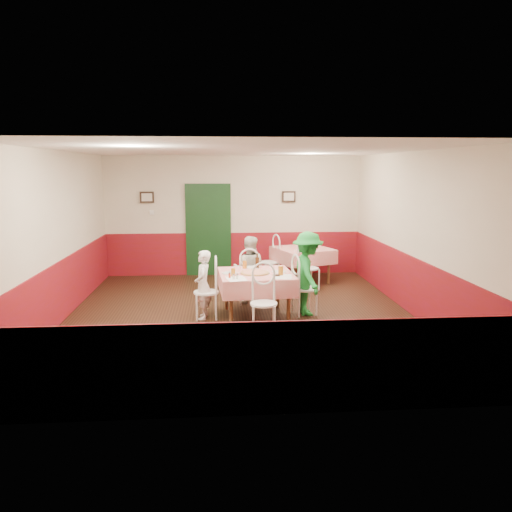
{
  "coord_description": "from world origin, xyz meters",
  "views": [
    {
      "loc": [
        -0.37,
        -8.26,
        2.51
      ],
      "look_at": [
        0.26,
        -0.0,
        1.05
      ],
      "focal_mm": 35.0,
      "sensor_mm": 36.0,
      "label": 1
    }
  ],
  "objects": [
    {
      "name": "right_wall",
      "position": [
        3.0,
        0.0,
        1.4
      ],
      "size": [
        0.1,
        7.0,
        2.8
      ],
      "primitive_type": "cube",
      "color": "beige",
      "rests_on": "ground"
    },
    {
      "name": "chair_near",
      "position": [
        0.32,
        -0.85,
        0.45
      ],
      "size": [
        0.44,
        0.44,
        0.9
      ],
      "primitive_type": null,
      "rotation": [
        0.0,
        0.0,
        -0.06
      ],
      "color": "white",
      "rests_on": "ground"
    },
    {
      "name": "diner_far",
      "position": [
        0.2,
        0.89,
        0.63
      ],
      "size": [
        0.69,
        0.58,
        1.27
      ],
      "primitive_type": "imported",
      "rotation": [
        0.0,
        0.0,
        2.97
      ],
      "color": "gray",
      "rests_on": "ground"
    },
    {
      "name": "main_table",
      "position": [
        0.26,
        -0.0,
        0.38
      ],
      "size": [
        1.3,
        1.3,
        0.77
      ],
      "primitive_type": "cube",
      "rotation": [
        0.0,
        0.0,
        0.07
      ],
      "color": "red",
      "rests_on": "ground"
    },
    {
      "name": "chair_right",
      "position": [
        1.11,
        0.05,
        0.45
      ],
      "size": [
        0.5,
        0.5,
        0.9
      ],
      "primitive_type": null,
      "rotation": [
        0.0,
        0.0,
        1.79
      ],
      "color": "white",
      "rests_on": "ground"
    },
    {
      "name": "menu_left",
      "position": [
        -0.09,
        -0.45,
        0.76
      ],
      "size": [
        0.38,
        0.45,
        0.0
      ],
      "primitive_type": "cube",
      "rotation": [
        0.0,
        0.0,
        0.21
      ],
      "color": "white",
      "rests_on": "main_table"
    },
    {
      "name": "chair_second_a",
      "position": [
        0.75,
        2.57,
        0.45
      ],
      "size": [
        0.54,
        0.54,
        0.9
      ],
      "primitive_type": null,
      "rotation": [
        0.0,
        0.0,
        -1.23
      ],
      "color": "white",
      "rests_on": "ground"
    },
    {
      "name": "plate_left",
      "position": [
        -0.19,
        -0.04,
        0.77
      ],
      "size": [
        0.27,
        0.27,
        0.01
      ],
      "primitive_type": "cylinder",
      "rotation": [
        0.0,
        0.0,
        0.07
      ],
      "color": "white",
      "rests_on": "main_table"
    },
    {
      "name": "wainscot_front",
      "position": [
        0.0,
        -3.48,
        0.5
      ],
      "size": [
        6.0,
        0.03,
        1.0
      ],
      "primitive_type": "cube",
      "color": "maroon",
      "rests_on": "ground"
    },
    {
      "name": "glass_c",
      "position": [
        0.09,
        0.39,
        0.83
      ],
      "size": [
        0.08,
        0.08,
        0.14
      ],
      "primitive_type": "cylinder",
      "rotation": [
        0.0,
        0.0,
        0.07
      ],
      "color": "#BF7219",
      "rests_on": "main_table"
    },
    {
      "name": "pizza",
      "position": [
        0.23,
        -0.07,
        0.78
      ],
      "size": [
        0.51,
        0.51,
        0.03
      ],
      "primitive_type": "cylinder",
      "rotation": [
        0.0,
        0.0,
        0.07
      ],
      "color": "#B74723",
      "rests_on": "main_table"
    },
    {
      "name": "wainscot_left",
      "position": [
        -2.98,
        0.0,
        0.5
      ],
      "size": [
        0.03,
        7.0,
        1.0
      ],
      "primitive_type": "cube",
      "color": "maroon",
      "rests_on": "ground"
    },
    {
      "name": "glass_b",
      "position": [
        0.66,
        -0.22,
        0.84
      ],
      "size": [
        0.09,
        0.09,
        0.15
      ],
      "primitive_type": "cylinder",
      "rotation": [
        0.0,
        0.0,
        0.07
      ],
      "color": "#BF7219",
      "rests_on": "main_table"
    },
    {
      "name": "second_table",
      "position": [
        1.5,
        2.57,
        0.38
      ],
      "size": [
        1.43,
        1.43,
        0.77
      ],
      "primitive_type": "cube",
      "rotation": [
        0.0,
        0.0,
        0.34
      ],
      "color": "red",
      "rests_on": "ground"
    },
    {
      "name": "floor",
      "position": [
        0.0,
        0.0,
        0.0
      ],
      "size": [
        7.0,
        7.0,
        0.0
      ],
      "primitive_type": "plane",
      "color": "black",
      "rests_on": "ground"
    },
    {
      "name": "wainscot_back",
      "position": [
        0.0,
        3.48,
        0.5
      ],
      "size": [
        6.0,
        0.03,
        1.0
      ],
      "primitive_type": "cube",
      "color": "maroon",
      "rests_on": "ground"
    },
    {
      "name": "plate_far",
      "position": [
        0.23,
        0.44,
        0.77
      ],
      "size": [
        0.27,
        0.27,
        0.01
      ],
      "primitive_type": "cylinder",
      "rotation": [
        0.0,
        0.0,
        0.07
      ],
      "color": "white",
      "rests_on": "main_table"
    },
    {
      "name": "chair_far",
      "position": [
        0.2,
        0.84,
        0.45
      ],
      "size": [
        0.45,
        0.45,
        0.9
      ],
      "primitive_type": null,
      "rotation": [
        0.0,
        0.0,
        3.07
      ],
      "color": "white",
      "rests_on": "ground"
    },
    {
      "name": "menu_right",
      "position": [
        0.67,
        -0.34,
        0.76
      ],
      "size": [
        0.35,
        0.44,
        0.0
      ],
      "primitive_type": "cube",
      "rotation": [
        0.0,
        0.0,
        -0.14
      ],
      "color": "white",
      "rests_on": "main_table"
    },
    {
      "name": "door",
      "position": [
        -0.6,
        3.45,
        1.05
      ],
      "size": [
        0.96,
        0.06,
        2.1
      ],
      "primitive_type": "cube",
      "color": "black",
      "rests_on": "ground"
    },
    {
      "name": "wallet",
      "position": [
        0.57,
        -0.28,
        0.77
      ],
      "size": [
        0.12,
        0.1,
        0.02
      ],
      "primitive_type": "cube",
      "rotation": [
        0.0,
        0.0,
        0.07
      ],
      "color": "black",
      "rests_on": "main_table"
    },
    {
      "name": "picture_left",
      "position": [
        -2.0,
        3.45,
        1.85
      ],
      "size": [
        0.32,
        0.03,
        0.26
      ],
      "primitive_type": "cube",
      "color": "black",
      "rests_on": "back_wall"
    },
    {
      "name": "shaker_c",
      "position": [
        -0.2,
        -0.38,
        0.81
      ],
      "size": [
        0.04,
        0.04,
        0.09
      ],
      "primitive_type": "cylinder",
      "rotation": [
        0.0,
        0.0,
        0.07
      ],
      "color": "#B23319",
      "rests_on": "main_table"
    },
    {
      "name": "left_wall",
      "position": [
        -3.0,
        0.0,
        1.4
      ],
      "size": [
        0.1,
        7.0,
        2.8
      ],
      "primitive_type": "cube",
      "color": "beige",
      "rests_on": "ground"
    },
    {
      "name": "diner_right",
      "position": [
        1.16,
        0.05,
        0.72
      ],
      "size": [
        0.61,
        0.97,
        1.45
      ],
      "primitive_type": "imported",
      "rotation": [
        0.0,
        0.0,
        1.64
      ],
      "color": "gray",
      "rests_on": "ground"
    },
    {
      "name": "shaker_a",
      "position": [
        -0.13,
        -0.47,
        0.81
      ],
      "size": [
        0.04,
        0.04,
        0.09
      ],
      "primitive_type": "cylinder",
      "rotation": [
        0.0,
        0.0,
        0.07
      ],
      "color": "silver",
      "rests_on": "main_table"
    },
    {
      "name": "beer_bottle",
      "position": [
        0.31,
        0.39,
        0.88
      ],
      "size": [
        0.07,
        0.07,
        0.24
      ],
      "primitive_type": "cylinder",
      "rotation": [
        0.0,
        0.0,
        0.07
      ],
      "color": "#381C0A",
      "rests_on": "main_table"
    },
    {
      "name": "shaker_b",
      "position": [
        -0.07,
        -0.47,
        0.81
      ],
      "size": [
        0.04,
        0.04,
        0.09
      ],
      "primitive_type": "cylinder",
      "rotation": [
        0.0,
        0.0,
        0.07
      ],
      "color": "silver",
      "rests_on": "main_table"
    },
    {
      "name": "front_wall",
      "position": [
        0.0,
        -3.5,
        1.4
      ],
      "size": [
        6.0,
        0.1,
        2.8
      ],
      "primitive_type": "cube",
      "color": "beige",
      "rests_on": "ground"
    },
    {
      "name": "chair_second_b",
      "position": [
        1.5,
        1.82,
        0.45
      ],
      "size": [
        0.54,
        0.54,
        0.9
      ],
      "primitive_type": null,
      "rotation": [
        0.0,
        0.0,
        0.34
      ],
      "color": "white",
      "rests_on": "ground"
    },
    {
      "name": "wainscot_right",
      "position": [
        2.98,
        0.0,
        0.5
      ],
      "size": [
        0.03,
        7.0,
        1.0
      ],
      "primitive_type": "cube",
      "color": "maroon",
      "rests_on": "ground"
    },
    {
      "name": "thermostat",
      "position": [
        -1.9,
        3.45,
        1.5
      ],
      "size": [
        0.1,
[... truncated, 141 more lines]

